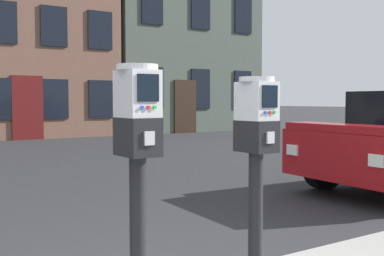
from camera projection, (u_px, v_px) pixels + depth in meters
parking_meter_near_kerb at (138, 145)px, 2.49m from camera, size 0.22×0.25×1.33m
parking_meter_twin_adjacent at (256, 143)px, 2.94m from camera, size 0.22×0.25×1.29m
townhouse_grey_stucco at (5, 6)px, 18.23m from camera, size 6.57×6.65×9.72m
townhouse_cream_stone at (160, 24)px, 21.95m from camera, size 6.61×6.61×9.59m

